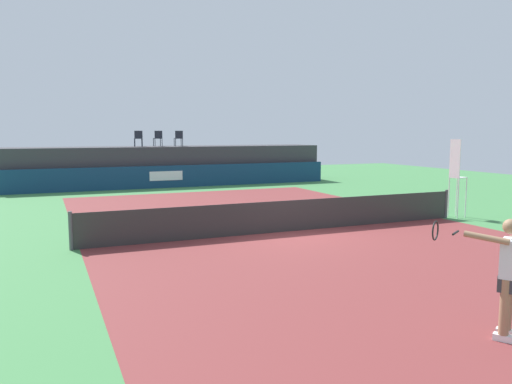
# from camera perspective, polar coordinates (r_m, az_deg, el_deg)

# --- Properties ---
(ground_plane) EXTENTS (48.00, 48.00, 0.00)m
(ground_plane) POSITION_cam_1_polar(r_m,az_deg,el_deg) (18.04, -0.64, -2.78)
(ground_plane) COLOR #3D7A42
(court_inner) EXTENTS (12.00, 22.00, 0.00)m
(court_inner) POSITION_cam_1_polar(r_m,az_deg,el_deg) (15.35, 3.65, -4.48)
(court_inner) COLOR maroon
(court_inner) RESTS_ON ground
(sponsor_wall) EXTENTS (18.00, 0.22, 1.20)m
(sponsor_wall) POSITION_cam_1_polar(r_m,az_deg,el_deg) (27.89, -8.92, 1.76)
(sponsor_wall) COLOR navy
(sponsor_wall) RESTS_ON ground
(spectator_platform) EXTENTS (18.00, 2.80, 2.20)m
(spectator_platform) POSITION_cam_1_polar(r_m,az_deg,el_deg) (29.59, -9.80, 3.00)
(spectator_platform) COLOR #38383D
(spectator_platform) RESTS_ON ground
(spectator_chair_far_left) EXTENTS (0.48, 0.48, 0.89)m
(spectator_chair_far_left) POSITION_cam_1_polar(r_m,az_deg,el_deg) (29.05, -13.19, 6.00)
(spectator_chair_far_left) COLOR #1E232D
(spectator_chair_far_left) RESTS_ON spectator_platform
(spectator_chair_left) EXTENTS (0.45, 0.45, 0.89)m
(spectator_chair_left) POSITION_cam_1_polar(r_m,az_deg,el_deg) (29.43, -11.05, 6.06)
(spectator_chair_left) COLOR #1E232D
(spectator_chair_left) RESTS_ON spectator_platform
(spectator_chair_center) EXTENTS (0.46, 0.46, 0.89)m
(spectator_chair_center) POSITION_cam_1_polar(r_m,az_deg,el_deg) (29.30, -8.77, 6.10)
(spectator_chair_center) COLOR #1E232D
(spectator_chair_center) RESTS_ON spectator_platform
(umpire_chair) EXTENTS (0.48, 0.48, 2.76)m
(umpire_chair) POSITION_cam_1_polar(r_m,az_deg,el_deg) (19.01, 21.75, 2.05)
(umpire_chair) COLOR white
(umpire_chair) RESTS_ON ground
(tennis_net) EXTENTS (12.40, 0.02, 0.95)m
(tennis_net) POSITION_cam_1_polar(r_m,az_deg,el_deg) (15.27, 3.67, -2.73)
(tennis_net) COLOR #2D2D2D
(tennis_net) RESTS_ON ground
(net_post_near) EXTENTS (0.10, 0.10, 1.00)m
(net_post_near) POSITION_cam_1_polar(r_m,az_deg,el_deg) (13.68, -20.27, -4.15)
(net_post_near) COLOR #4C4C51
(net_post_near) RESTS_ON ground
(net_post_far) EXTENTS (0.10, 0.10, 1.00)m
(net_post_far) POSITION_cam_1_polar(r_m,az_deg,el_deg) (18.86, 20.74, -1.27)
(net_post_far) COLOR #4C4C51
(net_post_far) RESTS_ON ground
(tennis_player) EXTENTS (1.11, 1.00, 1.77)m
(tennis_player) POSITION_cam_1_polar(r_m,az_deg,el_deg) (8.18, 26.43, -8.33)
(tennis_player) COLOR white
(tennis_player) RESTS_ON court_inner
(tennis_ball) EXTENTS (0.07, 0.07, 0.07)m
(tennis_ball) POSITION_cam_1_polar(r_m,az_deg,el_deg) (22.35, 7.52, -0.89)
(tennis_ball) COLOR #D8EA33
(tennis_ball) RESTS_ON court_inner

